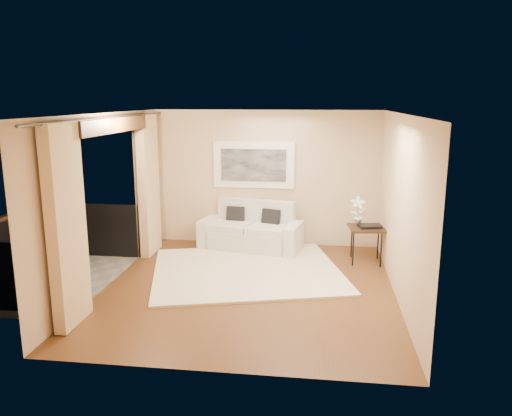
% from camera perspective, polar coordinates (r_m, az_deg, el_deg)
% --- Properties ---
extents(floor, '(5.00, 5.00, 0.00)m').
position_cam_1_polar(floor, '(7.96, -0.86, -9.09)').
color(floor, brown).
rests_on(floor, ground).
extents(room_shell, '(5.00, 6.40, 5.00)m').
position_cam_1_polar(room_shell, '(8.00, -16.39, 9.08)').
color(room_shell, white).
rests_on(room_shell, ground).
extents(balcony, '(1.81, 2.60, 1.17)m').
position_cam_1_polar(balcony, '(8.96, -22.41, -6.36)').
color(balcony, '#605B56').
rests_on(balcony, ground).
extents(curtains, '(0.16, 4.80, 2.64)m').
position_cam_1_polar(curtains, '(8.14, -15.75, 0.74)').
color(curtains, '#D8B785').
rests_on(curtains, ground).
extents(artwork, '(1.62, 0.07, 0.92)m').
position_cam_1_polar(artwork, '(9.96, -0.27, 4.94)').
color(artwork, white).
rests_on(artwork, room_shell).
extents(rug, '(3.75, 3.46, 0.04)m').
position_cam_1_polar(rug, '(8.65, -1.06, -7.15)').
color(rug, beige).
rests_on(rug, floor).
extents(sofa, '(2.09, 1.23, 0.94)m').
position_cam_1_polar(sofa, '(9.85, -0.47, -2.79)').
color(sofa, silver).
rests_on(sofa, floor).
extents(side_table, '(0.67, 0.67, 0.66)m').
position_cam_1_polar(side_table, '(9.20, 12.53, -2.47)').
color(side_table, '#331E11').
rests_on(side_table, floor).
extents(tray, '(0.43, 0.35, 0.05)m').
position_cam_1_polar(tray, '(9.15, 12.85, -2.03)').
color(tray, black).
rests_on(tray, side_table).
extents(orchid, '(0.28, 0.20, 0.52)m').
position_cam_1_polar(orchid, '(9.25, 11.58, -0.31)').
color(orchid, white).
rests_on(orchid, side_table).
extents(bistro_table, '(0.68, 0.68, 0.80)m').
position_cam_1_polar(bistro_table, '(9.08, -22.25, -2.54)').
color(bistro_table, '#331E11').
rests_on(bistro_table, balcony).
extents(balcony_chair_far, '(0.42, 0.42, 0.89)m').
position_cam_1_polar(balcony_chair_far, '(9.31, -23.33, -3.61)').
color(balcony_chair_far, '#331E11').
rests_on(balcony_chair_far, balcony).
extents(balcony_chair_near, '(0.54, 0.54, 1.08)m').
position_cam_1_polar(balcony_chair_near, '(8.41, -21.02, -4.20)').
color(balcony_chair_near, '#331E11').
rests_on(balcony_chair_near, balcony).
extents(ice_bucket, '(0.18, 0.18, 0.20)m').
position_cam_1_polar(ice_bucket, '(9.19, -23.15, -1.27)').
color(ice_bucket, white).
rests_on(ice_bucket, bistro_table).
extents(candle, '(0.06, 0.06, 0.07)m').
position_cam_1_polar(candle, '(9.14, -21.72, -1.65)').
color(candle, red).
rests_on(candle, bistro_table).
extents(vase, '(0.04, 0.04, 0.18)m').
position_cam_1_polar(vase, '(8.87, -22.92, -1.79)').
color(vase, white).
rests_on(vase, bistro_table).
extents(glass_a, '(0.06, 0.06, 0.12)m').
position_cam_1_polar(glass_a, '(8.91, -21.50, -1.81)').
color(glass_a, silver).
rests_on(glass_a, bistro_table).
extents(glass_b, '(0.06, 0.06, 0.12)m').
position_cam_1_polar(glass_b, '(8.95, -21.09, -1.71)').
color(glass_b, silver).
rests_on(glass_b, bistro_table).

